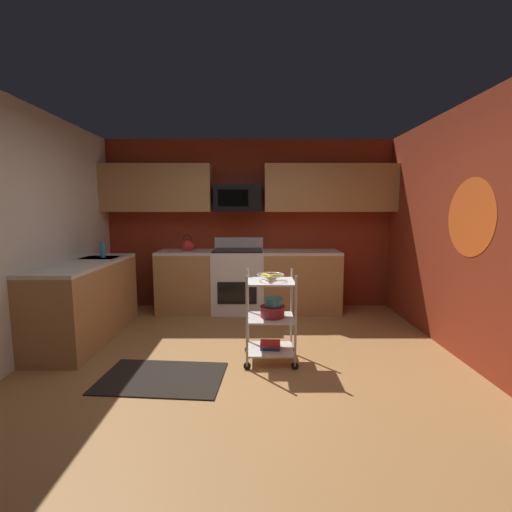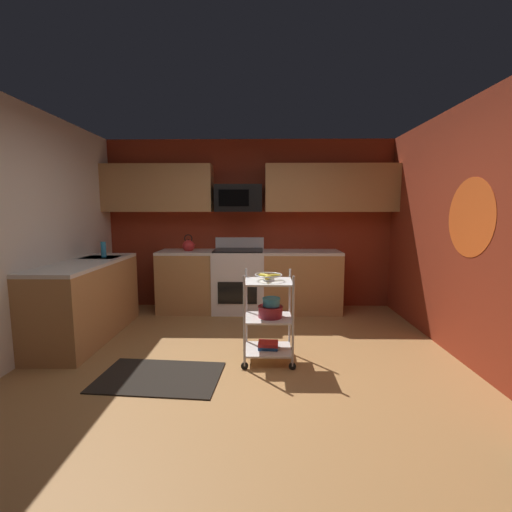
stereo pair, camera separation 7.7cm
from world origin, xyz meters
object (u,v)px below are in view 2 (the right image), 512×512
object	(u,v)px
book_stack	(268,345)
fruit_bowl	(268,276)
microwave	(239,198)
kettle	(189,246)
oven_range	(239,280)
rolling_cart	(268,318)
dish_soap_bottle	(103,250)
mixing_bowl_small	(271,302)
mixing_bowl_large	(270,311)

from	to	relation	value
book_stack	fruit_bowl	bearing A→B (deg)	180.00
microwave	fruit_bowl	bearing A→B (deg)	-77.83
fruit_bowl	kettle	distance (m)	2.16
oven_range	microwave	size ratio (longest dim) A/B	1.57
oven_range	fruit_bowl	world-z (taller)	oven_range
microwave	fruit_bowl	size ratio (longest dim) A/B	2.57
rolling_cart	kettle	size ratio (longest dim) A/B	3.47
book_stack	dish_soap_bottle	distance (m)	2.51
oven_range	rolling_cart	world-z (taller)	oven_range
microwave	book_stack	size ratio (longest dim) A/B	3.35
rolling_cart	fruit_bowl	bearing A→B (deg)	180.00
mixing_bowl_small	fruit_bowl	bearing A→B (deg)	177.41
kettle	fruit_bowl	bearing A→B (deg)	-57.29
oven_range	mixing_bowl_large	xyz separation A→B (m)	(0.43, -1.82, 0.04)
rolling_cart	dish_soap_bottle	world-z (taller)	dish_soap_bottle
oven_range	fruit_bowl	distance (m)	1.91
oven_range	rolling_cart	size ratio (longest dim) A/B	1.20
rolling_cart	oven_range	bearing A→B (deg)	102.84
fruit_bowl	book_stack	distance (m)	0.71
mixing_bowl_small	oven_range	bearing A→B (deg)	103.70
mixing_bowl_large	kettle	world-z (taller)	kettle
kettle	rolling_cart	bearing A→B (deg)	-57.29
microwave	book_stack	world-z (taller)	microwave
rolling_cart	dish_soap_bottle	xyz separation A→B (m)	(-2.11, 1.06, 0.57)
microwave	rolling_cart	bearing A→B (deg)	-77.83
oven_range	microwave	xyz separation A→B (m)	(-0.00, 0.10, 1.22)
mixing_bowl_small	book_stack	size ratio (longest dim) A/B	0.87
oven_range	rolling_cart	bearing A→B (deg)	-77.16
rolling_cart	mixing_bowl_large	world-z (taller)	rolling_cart
rolling_cart	mixing_bowl_small	xyz separation A→B (m)	(0.03, -0.00, 0.17)
kettle	oven_range	bearing A→B (deg)	0.29
oven_range	kettle	size ratio (longest dim) A/B	4.17
fruit_bowl	dish_soap_bottle	distance (m)	2.36
fruit_bowl	dish_soap_bottle	world-z (taller)	dish_soap_bottle
dish_soap_bottle	fruit_bowl	bearing A→B (deg)	-26.61
oven_range	rolling_cart	xyz separation A→B (m)	(0.41, -1.82, -0.03)
dish_soap_bottle	kettle	bearing A→B (deg)	38.81
mixing_bowl_small	dish_soap_bottle	size ratio (longest dim) A/B	0.91
rolling_cart	fruit_bowl	world-z (taller)	rolling_cart
dish_soap_bottle	oven_range	bearing A→B (deg)	24.23
mixing_bowl_large	kettle	size ratio (longest dim) A/B	0.95
mixing_bowl_small	book_stack	world-z (taller)	mixing_bowl_small
book_stack	rolling_cart	bearing A→B (deg)	0.00
mixing_bowl_small	mixing_bowl_large	bearing A→B (deg)	171.73
kettle	dish_soap_bottle	size ratio (longest dim) A/B	1.32
rolling_cart	fruit_bowl	distance (m)	0.42
mixing_bowl_small	kettle	xyz separation A→B (m)	(-1.19, 1.82, 0.38)
book_stack	kettle	size ratio (longest dim) A/B	0.79
rolling_cart	dish_soap_bottle	bearing A→B (deg)	153.39
mixing_bowl_small	kettle	size ratio (longest dim) A/B	0.69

